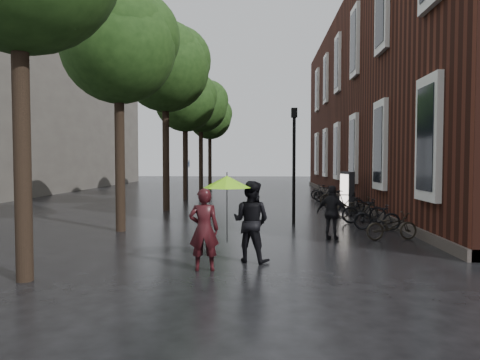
# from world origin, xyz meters

# --- Properties ---
(ground) EXTENTS (120.00, 120.00, 0.00)m
(ground) POSITION_xyz_m (0.00, 0.00, 0.00)
(ground) COLOR black
(brick_building) EXTENTS (10.20, 33.20, 12.00)m
(brick_building) POSITION_xyz_m (10.47, 19.46, 5.99)
(brick_building) COLOR #38160F
(brick_building) RESTS_ON ground
(street_trees) EXTENTS (4.33, 34.03, 8.91)m
(street_trees) POSITION_xyz_m (-3.99, 15.91, 6.34)
(street_trees) COLOR black
(street_trees) RESTS_ON ground
(person_burgundy) EXTENTS (0.68, 0.47, 1.77)m
(person_burgundy) POSITION_xyz_m (-0.60, 1.98, 0.89)
(person_burgundy) COLOR black
(person_burgundy) RESTS_ON ground
(person_black) EXTENTS (1.12, 1.01, 1.89)m
(person_black) POSITION_xyz_m (0.39, 2.86, 0.95)
(person_black) COLOR black
(person_black) RESTS_ON ground
(lime_umbrella) EXTENTS (1.07, 1.07, 1.57)m
(lime_umbrella) POSITION_xyz_m (-0.13, 2.38, 1.89)
(lime_umbrella) COLOR black
(lime_umbrella) RESTS_ON ground
(pedestrian_walking) EXTENTS (1.03, 0.80, 1.63)m
(pedestrian_walking) POSITION_xyz_m (2.74, 5.71, 0.82)
(pedestrian_walking) COLOR black
(pedestrian_walking) RESTS_ON ground
(parked_bicycles) EXTENTS (1.87, 14.36, 1.02)m
(parked_bicycles) POSITION_xyz_m (4.51, 12.46, 0.47)
(parked_bicycles) COLOR black
(parked_bicycles) RESTS_ON ground
(ad_lightbox) EXTENTS (0.29, 1.24, 1.87)m
(ad_lightbox) POSITION_xyz_m (4.62, 13.05, 0.94)
(ad_lightbox) COLOR black
(ad_lightbox) RESTS_ON ground
(lamp_post) EXTENTS (0.22, 0.22, 4.33)m
(lamp_post) POSITION_xyz_m (1.84, 9.04, 2.63)
(lamp_post) COLOR black
(lamp_post) RESTS_ON ground
(cycle_sign) EXTENTS (0.13, 0.44, 2.43)m
(cycle_sign) POSITION_xyz_m (-3.60, 17.37, 1.60)
(cycle_sign) COLOR #262628
(cycle_sign) RESTS_ON ground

